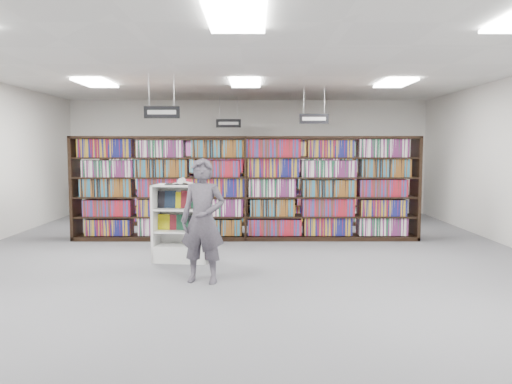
{
  "coord_description": "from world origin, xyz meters",
  "views": [
    {
      "loc": [
        0.19,
        -8.13,
        1.85
      ],
      "look_at": [
        0.21,
        0.5,
        1.1
      ],
      "focal_mm": 35.0,
      "sensor_mm": 36.0,
      "label": 1
    }
  ],
  "objects_px": {
    "endcap_display": "(182,234)",
    "shopper": "(203,221)",
    "bookshelf_row_near": "(246,188)",
    "open_book": "(182,182)"
  },
  "relations": [
    {
      "from": "endcap_display",
      "to": "shopper",
      "type": "xyz_separation_m",
      "value": [
        0.48,
        -1.32,
        0.41
      ]
    },
    {
      "from": "bookshelf_row_near",
      "to": "shopper",
      "type": "height_order",
      "value": "bookshelf_row_near"
    },
    {
      "from": "endcap_display",
      "to": "shopper",
      "type": "distance_m",
      "value": 1.46
    },
    {
      "from": "endcap_display",
      "to": "open_book",
      "type": "relative_size",
      "value": 2.31
    },
    {
      "from": "bookshelf_row_near",
      "to": "shopper",
      "type": "bearing_deg",
      "value": -99.07
    },
    {
      "from": "endcap_display",
      "to": "shopper",
      "type": "relative_size",
      "value": 0.74
    },
    {
      "from": "bookshelf_row_near",
      "to": "endcap_display",
      "type": "distance_m",
      "value": 2.32
    },
    {
      "from": "open_book",
      "to": "shopper",
      "type": "relative_size",
      "value": 0.32
    },
    {
      "from": "bookshelf_row_near",
      "to": "open_book",
      "type": "relative_size",
      "value": 12.71
    },
    {
      "from": "open_book",
      "to": "shopper",
      "type": "bearing_deg",
      "value": -71.02
    }
  ]
}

